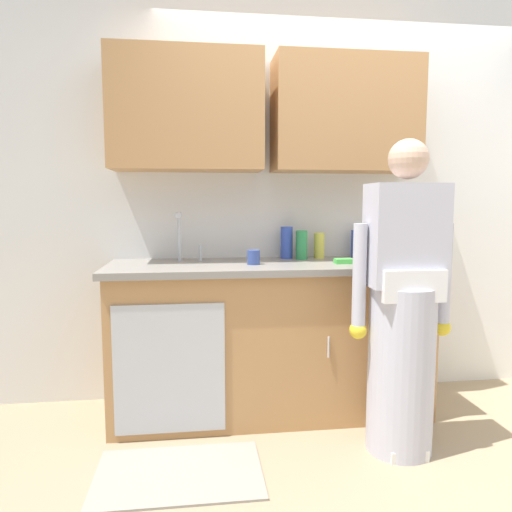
{
  "coord_description": "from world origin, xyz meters",
  "views": [
    {
      "loc": [
        -0.99,
        -2.1,
        1.3
      ],
      "look_at": [
        -0.66,
        0.55,
        1.0
      ],
      "focal_mm": 32.8,
      "sensor_mm": 36.0,
      "label": 1
    }
  ],
  "objects_px": {
    "person_at_sink": "(403,322)",
    "cup_by_sink": "(253,257)",
    "sponge": "(344,261)",
    "sink": "(186,266)",
    "bottle_soap": "(302,245)",
    "bottle_dish_liquid": "(287,243)",
    "bottle_water_tall": "(400,242)",
    "bottle_cleaner_spray": "(356,244)",
    "knife_on_counter": "(402,261)",
    "bottle_water_short": "(319,246)"
  },
  "relations": [
    {
      "from": "sink",
      "to": "knife_on_counter",
      "type": "relative_size",
      "value": 2.08
    },
    {
      "from": "cup_by_sink",
      "to": "sponge",
      "type": "relative_size",
      "value": 0.78
    },
    {
      "from": "bottle_dish_liquid",
      "to": "sink",
      "type": "bearing_deg",
      "value": -162.86
    },
    {
      "from": "knife_on_counter",
      "to": "sponge",
      "type": "relative_size",
      "value": 2.18
    },
    {
      "from": "bottle_soap",
      "to": "sponge",
      "type": "height_order",
      "value": "bottle_soap"
    },
    {
      "from": "bottle_water_tall",
      "to": "sponge",
      "type": "relative_size",
      "value": 1.91
    },
    {
      "from": "sponge",
      "to": "bottle_water_short",
      "type": "bearing_deg",
      "value": 104.82
    },
    {
      "from": "bottle_water_tall",
      "to": "bottle_water_short",
      "type": "bearing_deg",
      "value": 179.82
    },
    {
      "from": "bottle_cleaner_spray",
      "to": "bottle_water_tall",
      "type": "bearing_deg",
      "value": -7.63
    },
    {
      "from": "bottle_dish_liquid",
      "to": "knife_on_counter",
      "type": "distance_m",
      "value": 0.74
    },
    {
      "from": "sink",
      "to": "bottle_water_tall",
      "type": "distance_m",
      "value": 1.44
    },
    {
      "from": "person_at_sink",
      "to": "cup_by_sink",
      "type": "distance_m",
      "value": 0.91
    },
    {
      "from": "sink",
      "to": "bottle_water_tall",
      "type": "relative_size",
      "value": 2.38
    },
    {
      "from": "bottle_soap",
      "to": "bottle_water_short",
      "type": "distance_m",
      "value": 0.14
    },
    {
      "from": "bottle_water_tall",
      "to": "bottle_soap",
      "type": "bearing_deg",
      "value": -176.2
    },
    {
      "from": "bottle_cleaner_spray",
      "to": "sponge",
      "type": "xyz_separation_m",
      "value": [
        -0.19,
        -0.33,
        -0.08
      ]
    },
    {
      "from": "bottle_soap",
      "to": "bottle_dish_liquid",
      "type": "bearing_deg",
      "value": 145.72
    },
    {
      "from": "bottle_water_short",
      "to": "knife_on_counter",
      "type": "height_order",
      "value": "bottle_water_short"
    },
    {
      "from": "sink",
      "to": "bottle_dish_liquid",
      "type": "relative_size",
      "value": 2.39
    },
    {
      "from": "bottle_water_tall",
      "to": "bottle_water_short",
      "type": "distance_m",
      "value": 0.56
    },
    {
      "from": "sponge",
      "to": "bottle_dish_liquid",
      "type": "bearing_deg",
      "value": 134.21
    },
    {
      "from": "bottle_water_short",
      "to": "sponge",
      "type": "bearing_deg",
      "value": -75.18
    },
    {
      "from": "sink",
      "to": "bottle_cleaner_spray",
      "type": "height_order",
      "value": "sink"
    },
    {
      "from": "knife_on_counter",
      "to": "sponge",
      "type": "distance_m",
      "value": 0.4
    },
    {
      "from": "bottle_cleaner_spray",
      "to": "bottle_dish_liquid",
      "type": "bearing_deg",
      "value": -177.07
    },
    {
      "from": "bottle_cleaner_spray",
      "to": "cup_by_sink",
      "type": "xyz_separation_m",
      "value": [
        -0.73,
        -0.3,
        -0.05
      ]
    },
    {
      "from": "sponge",
      "to": "bottle_soap",
      "type": "bearing_deg",
      "value": 130.4
    },
    {
      "from": "bottle_dish_liquid",
      "to": "knife_on_counter",
      "type": "bearing_deg",
      "value": -19.52
    },
    {
      "from": "sink",
      "to": "sponge",
      "type": "height_order",
      "value": "sink"
    },
    {
      "from": "bottle_dish_liquid",
      "to": "bottle_cleaner_spray",
      "type": "bearing_deg",
      "value": 2.93
    },
    {
      "from": "bottle_dish_liquid",
      "to": "bottle_soap",
      "type": "bearing_deg",
      "value": -34.28
    },
    {
      "from": "person_at_sink",
      "to": "cup_by_sink",
      "type": "relative_size",
      "value": 18.86
    },
    {
      "from": "person_at_sink",
      "to": "bottle_dish_liquid",
      "type": "bearing_deg",
      "value": 121.48
    },
    {
      "from": "bottle_dish_liquid",
      "to": "cup_by_sink",
      "type": "height_order",
      "value": "bottle_dish_liquid"
    },
    {
      "from": "bottle_soap",
      "to": "knife_on_counter",
      "type": "distance_m",
      "value": 0.64
    },
    {
      "from": "person_at_sink",
      "to": "bottle_cleaner_spray",
      "type": "bearing_deg",
      "value": 88.68
    },
    {
      "from": "knife_on_counter",
      "to": "person_at_sink",
      "type": "bearing_deg",
      "value": 56.1
    },
    {
      "from": "cup_by_sink",
      "to": "knife_on_counter",
      "type": "xyz_separation_m",
      "value": [
        0.94,
        0.03,
        -0.04
      ]
    },
    {
      "from": "bottle_soap",
      "to": "bottle_cleaner_spray",
      "type": "height_order",
      "value": "bottle_soap"
    },
    {
      "from": "sink",
      "to": "person_at_sink",
      "type": "relative_size",
      "value": 0.31
    },
    {
      "from": "bottle_water_short",
      "to": "bottle_dish_liquid",
      "type": "distance_m",
      "value": 0.22
    },
    {
      "from": "bottle_cleaner_spray",
      "to": "knife_on_counter",
      "type": "distance_m",
      "value": 0.35
    },
    {
      "from": "bottle_water_short",
      "to": "sponge",
      "type": "xyz_separation_m",
      "value": [
        0.08,
        -0.29,
        -0.07
      ]
    },
    {
      "from": "cup_by_sink",
      "to": "sponge",
      "type": "xyz_separation_m",
      "value": [
        0.54,
        -0.03,
        -0.03
      ]
    },
    {
      "from": "person_at_sink",
      "to": "bottle_dish_liquid",
      "type": "distance_m",
      "value": 0.96
    },
    {
      "from": "sink",
      "to": "person_at_sink",
      "type": "bearing_deg",
      "value": -26.5
    },
    {
      "from": "sink",
      "to": "bottle_cleaner_spray",
      "type": "xyz_separation_m",
      "value": [
        1.14,
        0.23,
        0.11
      ]
    },
    {
      "from": "bottle_cleaner_spray",
      "to": "knife_on_counter",
      "type": "height_order",
      "value": "bottle_cleaner_spray"
    },
    {
      "from": "sponge",
      "to": "sink",
      "type": "bearing_deg",
      "value": 173.99
    },
    {
      "from": "bottle_water_tall",
      "to": "bottle_water_short",
      "type": "relative_size",
      "value": 1.25
    }
  ]
}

